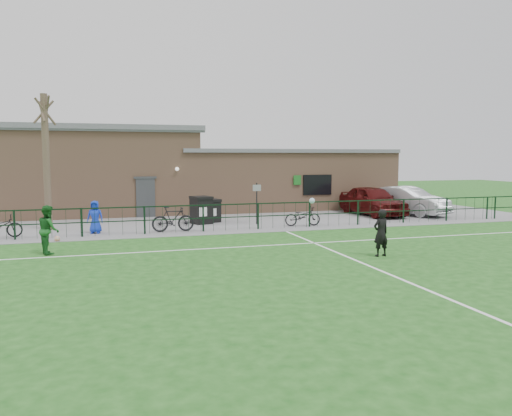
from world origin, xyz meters
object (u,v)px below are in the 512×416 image
object	(u,v)px
wheelie_bin_left	(211,211)
car_maroon	(372,200)
car_silver	(407,201)
ball_ground	(57,239)
wheelie_bin_right	(201,211)
bicycle_d	(173,219)
sign_post	(257,204)
spectator_child	(95,217)
bare_tree	(46,163)
outfield_player	(48,229)
bicycle_e	(303,216)

from	to	relation	value
wheelie_bin_left	car_maroon	bearing A→B (deg)	-12.23
car_silver	ball_ground	distance (m)	18.46
wheelie_bin_right	bicycle_d	bearing A→B (deg)	-142.47
bicycle_d	sign_post	bearing A→B (deg)	-73.14
car_maroon	bicycle_d	world-z (taller)	car_maroon
spectator_child	bare_tree	bearing A→B (deg)	153.92
outfield_player	bicycle_e	bearing A→B (deg)	-86.39
sign_post	car_maroon	xyz separation A→B (m)	(7.27, 1.77, -0.18)
outfield_player	car_silver	bearing A→B (deg)	-86.30
car_maroon	bicycle_e	size ratio (longest dim) A/B	2.80
bicycle_e	spectator_child	world-z (taller)	spectator_child
car_silver	bicycle_e	distance (m)	7.80
car_silver	bicycle_d	xyz separation A→B (m)	(-13.44, -2.66, -0.24)
bare_tree	spectator_child	distance (m)	3.48
car_maroon	outfield_player	world-z (taller)	car_maroon
car_maroon	bicycle_e	world-z (taller)	car_maroon
wheelie_bin_left	outfield_player	world-z (taller)	outfield_player
outfield_player	ball_ground	bearing A→B (deg)	-16.31
sign_post	bicycle_d	size ratio (longest dim) A/B	1.10
bare_tree	bicycle_e	world-z (taller)	bare_tree
car_maroon	ball_ground	distance (m)	16.58
bicycle_d	car_maroon	bearing A→B (deg)	-74.68
bicycle_d	bicycle_e	xyz separation A→B (m)	(6.08, 0.08, -0.10)
bare_tree	bicycle_e	xyz separation A→B (m)	(11.31, -2.10, -2.53)
spectator_child	ball_ground	world-z (taller)	spectator_child
wheelie_bin_left	sign_post	distance (m)	2.45
sign_post	bicycle_e	distance (m)	2.29
sign_post	ball_ground	distance (m)	9.13
bare_tree	wheelie_bin_right	size ratio (longest dim) A/B	4.82
car_maroon	bicycle_d	xyz separation A→B (m)	(-11.43, -2.97, -0.27)
wheelie_bin_left	car_maroon	world-z (taller)	car_maroon
wheelie_bin_right	bicycle_d	size ratio (longest dim) A/B	0.68
bare_tree	car_maroon	xyz separation A→B (m)	(16.66, 0.79, -2.16)
car_maroon	spectator_child	world-z (taller)	car_maroon
bicycle_e	bicycle_d	bearing A→B (deg)	94.99
car_silver	outfield_player	distance (m)	19.15
car_maroon	car_silver	size ratio (longest dim) A/B	1.01
sign_post	ball_ground	size ratio (longest dim) A/B	9.00
bicycle_d	spectator_child	world-z (taller)	spectator_child
bicycle_e	spectator_child	xyz separation A→B (m)	(-9.31, 0.41, 0.25)
wheelie_bin_right	bicycle_e	xyz separation A→B (m)	(4.43, -2.15, -0.17)
wheelie_bin_right	sign_post	world-z (taller)	sign_post
sign_post	outfield_player	world-z (taller)	sign_post
car_silver	bicycle_e	xyz separation A→B (m)	(-7.36, -2.59, -0.34)
car_maroon	spectator_child	distance (m)	14.87
wheelie_bin_right	ball_ground	size ratio (longest dim) A/B	5.60
car_maroon	spectator_child	xyz separation A→B (m)	(-14.66, -2.49, -0.12)
bicycle_d	car_silver	bearing A→B (deg)	-78.04
wheelie_bin_right	outfield_player	bearing A→B (deg)	-152.90
car_maroon	bicycle_d	size ratio (longest dim) A/B	2.64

